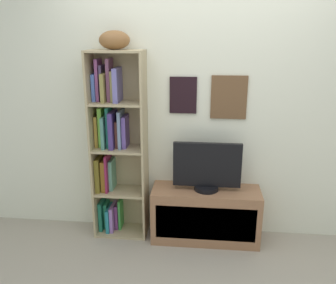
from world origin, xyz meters
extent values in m
cube|color=silver|center=(0.00, 1.13, 1.30)|extent=(4.80, 0.06, 2.59)
cube|color=black|center=(-0.14, 1.09, 1.34)|extent=(0.24, 0.02, 0.33)
cube|color=tan|center=(-0.14, 1.09, 1.34)|extent=(0.19, 0.01, 0.28)
cube|color=brown|center=(0.26, 1.09, 1.33)|extent=(0.32, 0.02, 0.39)
cube|color=tan|center=(0.26, 1.09, 1.33)|extent=(0.27, 0.01, 0.34)
cube|color=tan|center=(-0.95, 0.96, 0.87)|extent=(0.02, 0.29, 1.74)
cube|color=tan|center=(-0.48, 0.96, 0.87)|extent=(0.02, 0.29, 1.74)
cube|color=tan|center=(-0.72, 1.10, 0.87)|extent=(0.49, 0.01, 1.74)
cube|color=tan|center=(-0.72, 0.96, 0.01)|extent=(0.45, 0.28, 0.02)
cube|color=tan|center=(-0.72, 0.96, 0.44)|extent=(0.45, 0.28, 0.02)
cube|color=tan|center=(-0.72, 0.96, 0.86)|extent=(0.45, 0.28, 0.02)
cube|color=tan|center=(-0.72, 0.96, 1.29)|extent=(0.45, 0.28, 0.02)
cube|color=tan|center=(-0.72, 0.96, 1.73)|extent=(0.45, 0.28, 0.02)
cube|color=#1E6D57|center=(-0.92, 0.99, 0.17)|extent=(0.03, 0.20, 0.29)
cube|color=#2B8C64|center=(-0.88, 1.02, 0.15)|extent=(0.03, 0.15, 0.26)
cube|color=teal|center=(-0.85, 0.98, 0.14)|extent=(0.03, 0.23, 0.23)
cube|color=#9569B8|center=(-0.81, 0.98, 0.15)|extent=(0.03, 0.21, 0.25)
cube|color=#703872|center=(-0.78, 1.02, 0.14)|extent=(0.03, 0.15, 0.25)
cube|color=green|center=(-0.74, 1.02, 0.17)|extent=(0.02, 0.15, 0.30)
cube|color=brown|center=(-0.92, 0.97, 0.61)|extent=(0.04, 0.23, 0.32)
cube|color=brown|center=(-0.87, 0.99, 0.59)|extent=(0.04, 0.21, 0.30)
cube|color=maroon|center=(-0.83, 0.98, 0.63)|extent=(0.02, 0.22, 0.36)
cube|color=#5F9C81|center=(-0.81, 1.00, 0.59)|extent=(0.03, 0.17, 0.29)
cube|color=olive|center=(-0.92, 1.01, 1.01)|extent=(0.03, 0.16, 0.29)
cube|color=#77C644|center=(-0.88, 1.01, 1.05)|extent=(0.04, 0.16, 0.37)
cube|color=#43776D|center=(-0.85, 0.98, 1.02)|extent=(0.03, 0.22, 0.29)
cube|color=#1C6D5D|center=(-0.81, 1.00, 1.06)|extent=(0.03, 0.17, 0.37)
cube|color=#3F2D71|center=(-0.77, 0.98, 1.04)|extent=(0.04, 0.22, 0.34)
cube|color=#582D28|center=(-0.73, 1.00, 0.99)|extent=(0.03, 0.17, 0.25)
cube|color=slate|center=(-0.70, 0.99, 1.04)|extent=(0.03, 0.20, 0.34)
cube|color=#614898|center=(-0.66, 1.00, 1.02)|extent=(0.04, 0.18, 0.29)
cube|color=#4B6CC8|center=(-0.92, 1.01, 1.41)|extent=(0.03, 0.16, 0.24)
cube|color=#864581|center=(-0.89, 1.01, 1.48)|extent=(0.03, 0.16, 0.37)
cube|color=#4B3D61|center=(-0.86, 1.02, 1.45)|extent=(0.02, 0.15, 0.31)
cube|color=olive|center=(-0.83, 0.98, 1.42)|extent=(0.03, 0.22, 0.25)
cube|color=#744363|center=(-0.79, 1.01, 1.48)|extent=(0.03, 0.17, 0.37)
cube|color=olive|center=(-0.75, 1.00, 1.43)|extent=(0.03, 0.18, 0.27)
cube|color=#655FA4|center=(-0.71, 0.98, 1.44)|extent=(0.04, 0.22, 0.30)
ellipsoid|color=brown|center=(-0.72, 0.96, 1.82)|extent=(0.31, 0.26, 0.16)
cube|color=#8E6143|center=(0.09, 0.92, 0.25)|extent=(0.99, 0.35, 0.50)
cube|color=brown|center=(0.09, 0.75, 0.25)|extent=(0.89, 0.01, 0.32)
cylinder|color=black|center=(0.09, 0.92, 0.52)|extent=(0.22, 0.22, 0.04)
cube|color=black|center=(0.09, 0.92, 0.75)|extent=(0.61, 0.04, 0.41)
cube|color=navy|center=(0.09, 0.91, 0.75)|extent=(0.57, 0.01, 0.37)
camera|label=1|loc=(0.04, -2.06, 1.88)|focal=37.86mm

